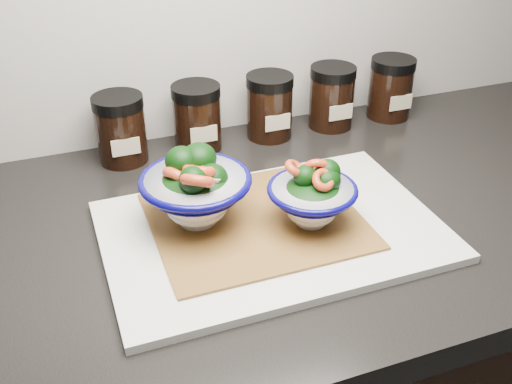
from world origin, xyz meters
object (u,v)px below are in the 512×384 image
object	(u,v)px
cutting_board	(272,231)
spice_jar_e	(391,88)
bowl_left	(196,190)
spice_jar_c	(269,106)
spice_jar_d	(332,97)
spice_jar_a	(121,129)
spice_jar_b	(197,117)
bowl_right	(313,197)

from	to	relation	value
cutting_board	spice_jar_e	size ratio (longest dim) A/B	3.98
bowl_left	spice_jar_c	xyz separation A→B (m)	(0.20, 0.24, -0.01)
spice_jar_c	spice_jar_d	size ratio (longest dim) A/B	1.00
spice_jar_a	bowl_left	bearing A→B (deg)	-75.59
spice_jar_a	spice_jar_b	distance (m)	0.13
cutting_board	spice_jar_c	bearing A→B (deg)	69.21
bowl_left	bowl_right	world-z (taller)	bowl_left
bowl_left	spice_jar_b	world-z (taller)	bowl_left
bowl_right	spice_jar_d	distance (m)	0.34
bowl_left	bowl_right	bearing A→B (deg)	-21.16
bowl_right	spice_jar_c	size ratio (longest dim) A/B	1.07
bowl_left	spice_jar_e	world-z (taller)	bowl_left
spice_jar_b	spice_jar_e	world-z (taller)	same
bowl_left	spice_jar_a	xyz separation A→B (m)	(-0.06, 0.24, -0.01)
bowl_left	spice_jar_c	distance (m)	0.31
bowl_left	spice_jar_b	bearing A→B (deg)	74.14
spice_jar_c	spice_jar_e	world-z (taller)	same
bowl_right	spice_jar_c	xyz separation A→B (m)	(0.05, 0.29, 0.00)
cutting_board	spice_jar_a	size ratio (longest dim) A/B	3.98
spice_jar_c	spice_jar_d	bearing A→B (deg)	0.00
bowl_left	spice_jar_d	distance (m)	0.40
cutting_board	bowl_left	size ratio (longest dim) A/B	2.99
spice_jar_b	spice_jar_c	distance (m)	0.13
bowl_right	spice_jar_e	distance (m)	0.42
spice_jar_b	spice_jar_d	distance (m)	0.25
bowl_right	spice_jar_b	distance (m)	0.30
spice_jar_d	spice_jar_e	xyz separation A→B (m)	(0.12, 0.00, 0.00)
bowl_right	spice_jar_d	world-z (taller)	same
cutting_board	spice_jar_c	distance (m)	0.31
cutting_board	spice_jar_a	distance (m)	0.32
spice_jar_c	spice_jar_a	bearing A→B (deg)	180.00
spice_jar_b	spice_jar_a	bearing A→B (deg)	180.00
cutting_board	bowl_left	distance (m)	0.12
cutting_board	bowl_left	bearing A→B (deg)	153.04
spice_jar_e	spice_jar_c	bearing A→B (deg)	180.00
cutting_board	spice_jar_c	xyz separation A→B (m)	(0.11, 0.28, 0.05)
cutting_board	bowl_right	size ratio (longest dim) A/B	3.71
spice_jar_b	spice_jar_d	world-z (taller)	same
bowl_left	spice_jar_d	size ratio (longest dim) A/B	1.33
spice_jar_e	spice_jar_d	bearing A→B (deg)	180.00
spice_jar_a	spice_jar_d	world-z (taller)	same
bowl_right	spice_jar_b	size ratio (longest dim) A/B	1.07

